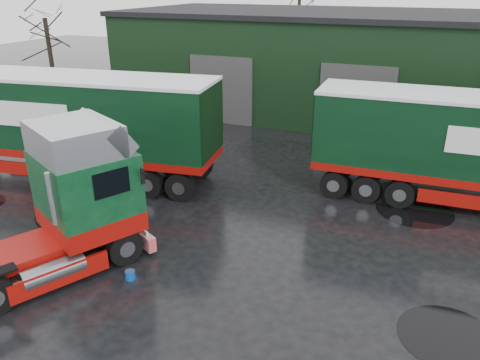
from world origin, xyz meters
name	(u,v)px	position (x,y,z in m)	size (l,w,h in m)	color
ground	(208,256)	(0.00, 0.00, 0.00)	(100.00, 100.00, 0.00)	black
warehouse	(374,64)	(2.00, 20.00, 3.16)	(32.40, 12.40, 6.30)	black
hero_tractor	(19,210)	(-4.33, -3.00, 2.20)	(3.01, 7.10, 4.41)	#0C3A1D
trailer_left	(53,126)	(-9.19, 3.55, 2.28)	(3.00, 14.66, 4.55)	silver
wash_bucket	(130,275)	(-1.57, -1.98, 0.14)	(0.29, 0.29, 0.27)	#0745AB
tree_left	(49,46)	(-17.00, 12.00, 4.25)	(4.40, 4.40, 8.50)	black
tree_back_a	(298,22)	(-6.00, 30.00, 4.75)	(4.40, 4.40, 9.50)	black
puddle_1	(414,211)	(5.83, 5.92, 0.00)	(2.87, 2.87, 0.01)	black
puddle_2	(86,211)	(-5.69, 1.04, 0.00)	(3.67, 3.67, 0.01)	black
puddle_3	(449,338)	(7.11, -1.01, 0.00)	(2.50, 2.50, 0.01)	black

